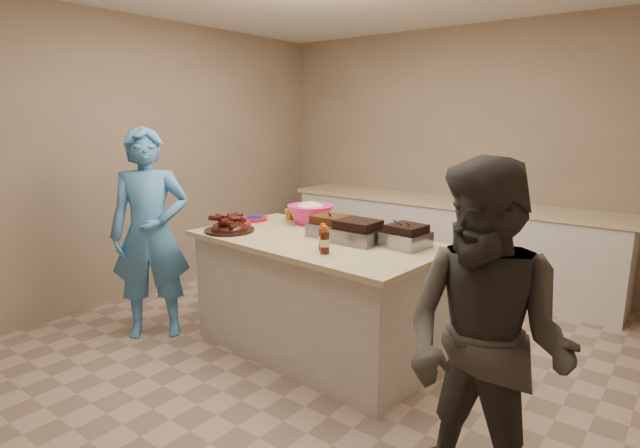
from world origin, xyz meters
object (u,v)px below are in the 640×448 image
Objects in this scene: rib_platter at (229,231)px; bbq_bottle_a at (323,249)px; mustard_bottle at (314,231)px; roasting_pan at (406,247)px; coleslaw_bowl at (310,223)px; bbq_bottle_b at (325,253)px; island at (316,350)px; plastic_cup at (290,220)px; guest_blue at (158,333)px.

rib_platter is 2.19× the size of bbq_bottle_a.
bbq_bottle_a is 0.56m from mustard_bottle.
bbq_bottle_a is at bearing -129.77° from roasting_pan.
roasting_pan is at bearing -11.75° from coleslaw_bowl.
rib_platter is 0.98m from bbq_bottle_b.
island is 0.94m from bbq_bottle_a.
bbq_bottle_b is (0.97, -0.05, 0.00)m from rib_platter.
bbq_bottle_a is (0.90, 0.02, 0.00)m from rib_platter.
mustard_bottle reaches higher than plastic_cup.
coleslaw_bowl reaches higher than mustard_bottle.
island is 1.11× the size of guest_blue.
bbq_bottle_b is at bearing -37.27° from plastic_cup.
roasting_pan is 0.70× the size of coleslaw_bowl.
island is 10.17× the size of bbq_bottle_b.
coleslaw_bowl is 1.57m from guest_blue.
mustard_bottle is at bearing 134.44° from bbq_bottle_a.
rib_platter is at bearing -140.67° from mustard_bottle.
bbq_bottle_a reaches higher than mustard_bottle.
mustard_bottle is at bearing -26.15° from plastic_cup.
guest_blue is (-0.63, -0.97, -0.89)m from plastic_cup.
bbq_bottle_b reaches higher than mustard_bottle.
guest_blue is at bearing -151.58° from island.
coleslaw_bowl is (-0.37, 0.39, 0.89)m from island.
bbq_bottle_b is at bearing -3.05° from rib_platter.
mustard_bottle is at bearing 134.61° from island.
bbq_bottle_b reaches higher than roasting_pan.
coleslaw_bowl is at bearing 134.71° from bbq_bottle_a.
island is 0.92m from mustard_bottle.
mustard_bottle is at bearing -173.73° from roasting_pan.
rib_platter is at bearing 176.95° from bbq_bottle_b.
coleslaw_bowl is 0.96m from bbq_bottle_b.
rib_platter is (-0.67, -0.24, 0.89)m from island.
island is 1.36m from guest_blue.
bbq_bottle_a is 1.54× the size of mustard_bottle.
bbq_bottle_b is at bearing -45.67° from mustard_bottle.
plastic_cup is at bearing 153.85° from mustard_bottle.
guest_blue is (-1.88, -0.75, -0.89)m from roasting_pan.
plastic_cup is at bearing 150.10° from island.
bbq_bottle_b is (0.30, -0.29, 0.89)m from island.
roasting_pan is 0.16× the size of guest_blue.
guest_blue is at bearing -132.09° from coleslaw_bowl.
roasting_pan is 2.70× the size of plastic_cup.
coleslaw_bowl is 2.10× the size of bbq_bottle_b.
bbq_bottle_b reaches higher than bbq_bottle_a.
mustard_bottle is (0.21, -0.21, 0.00)m from coleslaw_bowl.
island is 16.29× the size of mustard_bottle.
island is at bearing -157.80° from roasting_pan.
mustard_bottle is at bearing -12.50° from guest_blue.
plastic_cup is at bearing 143.61° from bbq_bottle_a.
bbq_bottle_a reaches higher than plastic_cup.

